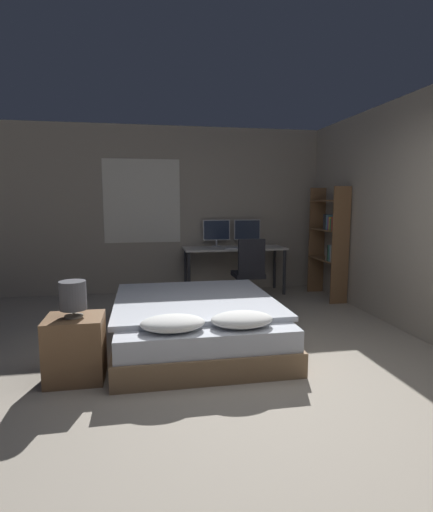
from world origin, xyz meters
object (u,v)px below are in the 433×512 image
object	(u,v)px
monitor_left	(217,231)
nightstand	(76,348)
desk	(234,253)
keyboard	(237,248)
office_chair	(249,278)
monitor_right	(247,231)
bedside_lamp	(73,296)
computer_mouse	(255,247)
bookshelf	(331,237)
bed	(196,322)

from	to	relation	value
monitor_left	nightstand	bearing A→B (deg)	-120.18
desk	keyboard	xyz separation A→B (m)	(0.00, -0.19, 0.10)
monitor_left	keyboard	distance (m)	0.52
desk	office_chair	bearing A→B (deg)	-84.14
monitor_left	keyboard	size ratio (longest dim) A/B	1.08
nightstand	keyboard	bearing A→B (deg)	52.77
nightstand	monitor_right	bearing A→B (deg)	53.05
bedside_lamp	monitor_right	size ratio (longest dim) A/B	0.68
monitor_left	computer_mouse	size ratio (longest dim) A/B	6.41
keyboard	computer_mouse	world-z (taller)	computer_mouse
bedside_lamp	monitor_left	xyz separation A→B (m)	(1.78, 3.06, 0.28)
desk	computer_mouse	xyz separation A→B (m)	(0.30, -0.19, 0.11)
bedside_lamp	keyboard	world-z (taller)	bedside_lamp
bedside_lamp	bookshelf	xyz separation A→B (m)	(3.40, 2.24, 0.23)
bedside_lamp	nightstand	bearing A→B (deg)	-26.57
nightstand	bookshelf	bearing A→B (deg)	33.37
bed	desk	size ratio (longest dim) A/B	1.27
monitor_right	keyboard	xyz separation A→B (m)	(-0.26, -0.37, -0.24)
monitor_right	office_chair	world-z (taller)	monitor_right
computer_mouse	office_chair	size ratio (longest dim) A/B	0.07
keyboard	bed	bearing A→B (deg)	-114.58
nightstand	keyboard	xyz separation A→B (m)	(2.04, 2.69, 0.50)
monitor_right	keyboard	distance (m)	0.52
bedside_lamp	keyboard	distance (m)	3.37
keyboard	desk	bearing A→B (deg)	90.00
bed	computer_mouse	xyz separation A→B (m)	(1.22, 2.02, 0.54)
computer_mouse	desk	bearing A→B (deg)	147.98
monitor_left	computer_mouse	world-z (taller)	monitor_left
office_chair	bookshelf	world-z (taller)	bookshelf
nightstand	desk	xyz separation A→B (m)	(2.04, 2.87, 0.39)
bookshelf	computer_mouse	bearing A→B (deg)	157.29
monitor_left	monitor_right	distance (m)	0.52
nightstand	keyboard	size ratio (longest dim) A/B	1.32
bed	nightstand	xyz separation A→B (m)	(-1.12, -0.67, 0.04)
monitor_right	bookshelf	world-z (taller)	bookshelf
desk	office_chair	xyz separation A→B (m)	(0.07, -0.66, -0.29)
monitor_left	office_chair	distance (m)	1.11
nightstand	bedside_lamp	distance (m)	0.45
keyboard	office_chair	bearing A→B (deg)	-81.89
bedside_lamp	bookshelf	bearing A→B (deg)	33.37
nightstand	desk	distance (m)	3.55
computer_mouse	bookshelf	bearing A→B (deg)	-22.71
bedside_lamp	desk	xyz separation A→B (m)	(2.04, 2.87, -0.06)
monitor_right	computer_mouse	xyz separation A→B (m)	(0.04, -0.37, -0.23)
desk	monitor_left	bearing A→B (deg)	144.09
bed	desk	world-z (taller)	desk
computer_mouse	bedside_lamp	bearing A→B (deg)	-131.03
nightstand	monitor_right	size ratio (longest dim) A/B	1.21
bed	nightstand	size ratio (longest dim) A/B	3.84
keyboard	bookshelf	bearing A→B (deg)	-18.12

